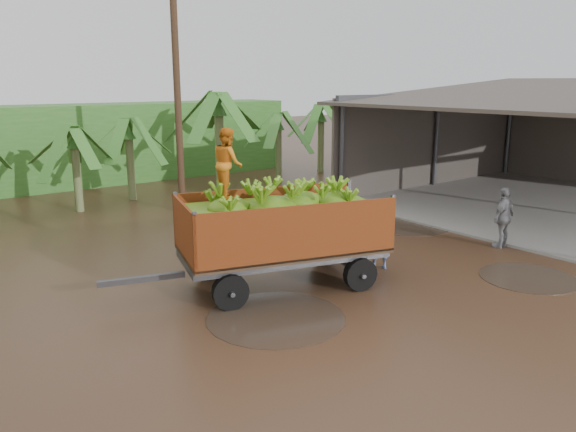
% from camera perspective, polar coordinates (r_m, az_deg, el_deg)
% --- Properties ---
extents(ground, '(100.00, 100.00, 0.00)m').
position_cam_1_polar(ground, '(14.54, 5.27, -5.08)').
color(ground, black).
rests_on(ground, ground).
extents(packing_shed, '(12.78, 10.80, 4.76)m').
position_cam_1_polar(packing_shed, '(24.35, 23.41, 7.45)').
color(packing_shed, gray).
rests_on(packing_shed, ground).
extents(hedge_north, '(22.00, 3.00, 3.60)m').
position_cam_1_polar(hedge_north, '(27.25, -21.68, 6.65)').
color(hedge_north, '#2D661E').
rests_on(hedge_north, ground).
extents(banana_trailer, '(6.44, 3.41, 3.66)m').
position_cam_1_polar(banana_trailer, '(12.77, -0.69, -1.16)').
color(banana_trailer, '#993F15').
rests_on(banana_trailer, ground).
extents(man_blue, '(0.68, 0.56, 1.60)m').
position_cam_1_polar(man_blue, '(14.22, 9.27, -2.25)').
color(man_blue, '#687EBD').
rests_on(man_blue, ground).
extents(man_grey, '(1.07, 0.53, 1.75)m').
position_cam_1_polar(man_grey, '(16.99, 21.06, -0.12)').
color(man_grey, gray).
rests_on(man_grey, ground).
extents(utility_pole, '(1.20, 0.24, 8.49)m').
position_cam_1_polar(utility_pole, '(20.28, -11.19, 12.39)').
color(utility_pole, '#47301E').
rests_on(utility_pole, ground).
extents(banana_plants, '(25.13, 19.99, 4.42)m').
position_cam_1_polar(banana_plants, '(17.70, -24.80, 3.48)').
color(banana_plants, '#2D661E').
rests_on(banana_plants, ground).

